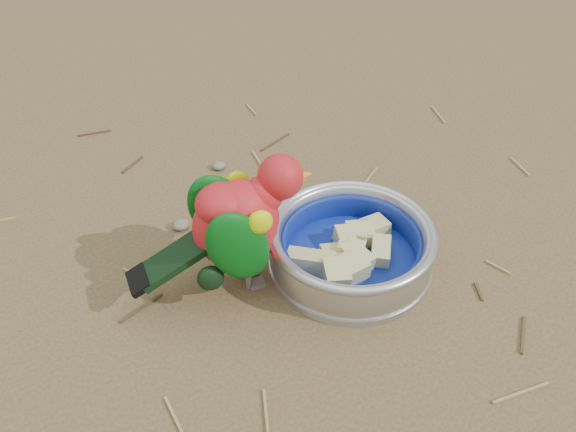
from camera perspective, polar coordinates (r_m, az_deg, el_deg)
ground at (r=0.81m, az=-2.28°, el=-4.61°), size 60.00×60.00×0.00m
food_bowl at (r=0.81m, az=5.51°, el=-4.07°), size 0.20×0.20×0.02m
bowl_wall at (r=0.79m, az=5.64°, el=-2.49°), size 0.20×0.20×0.04m
fruit_wedges at (r=0.80m, az=5.61°, el=-2.86°), size 0.12×0.12×0.03m
lory_parrot at (r=0.74m, az=-4.30°, el=-1.34°), size 0.22×0.14×0.16m
ground_debris at (r=0.83m, az=-1.08°, el=-2.93°), size 0.90×0.80×0.01m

